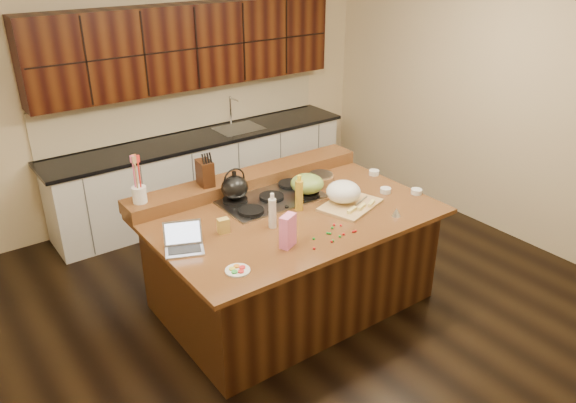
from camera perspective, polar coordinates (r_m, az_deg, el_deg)
room at (r=4.63m, az=0.36°, el=3.70°), size 5.52×5.02×2.72m
island at (r=5.02m, az=0.34°, el=-5.72°), size 2.40×1.60×0.92m
back_ledge at (r=5.31m, az=-4.13°, el=2.25°), size 2.40×0.30×0.12m
cooktop at (r=5.02m, az=-1.68°, el=0.33°), size 0.92×0.52×0.05m
back_counter at (r=6.69m, az=-8.97°, el=7.03°), size 3.70×0.66×2.40m
kettle at (r=4.92m, az=-5.44°, el=1.42°), size 0.31×0.31×0.21m
green_bowl at (r=5.04m, az=1.96°, el=1.83°), size 0.33×0.33×0.17m
laptop at (r=4.31m, az=-10.55°, el=-4.09°), size 0.35×0.32×0.20m
oil_bottle at (r=4.79m, az=1.14°, el=0.61°), size 0.09×0.09×0.27m
vinegar_bottle at (r=4.50m, az=-1.59°, el=-1.21°), size 0.07×0.07×0.25m
wooden_tray at (r=4.92m, az=5.82°, el=0.69°), size 0.61×0.52×0.21m
ramekin_a at (r=5.27m, az=12.92°, el=1.01°), size 0.13×0.13×0.04m
ramekin_b at (r=5.23m, az=9.88°, el=1.12°), size 0.12×0.12×0.04m
ramekin_c at (r=5.61m, az=8.73°, el=2.93°), size 0.10×0.10×0.04m
strainer_bowl at (r=5.33m, az=3.35°, el=2.21°), size 0.24×0.24×0.09m
kitchen_timer at (r=4.81m, az=10.95°, el=-1.06°), size 0.09×0.09×0.07m
pink_bag at (r=4.23m, az=-0.01°, el=-3.01°), size 0.16×0.13×0.26m
candy_plate at (r=4.00m, az=-5.14°, el=-6.99°), size 0.22×0.22×0.01m
package_box at (r=4.48m, az=-6.58°, el=-2.46°), size 0.10×0.07×0.12m
utensil_crock at (r=4.83m, az=-14.86°, el=0.68°), size 0.15×0.15×0.14m
knife_block at (r=5.04m, az=-8.43°, el=2.89°), size 0.13×0.20×0.23m
gumdrop_0 at (r=4.50m, az=6.64°, el=-3.06°), size 0.02×0.02×0.02m
gumdrop_1 at (r=4.42m, az=5.29°, el=-3.55°), size 0.02×0.02×0.02m
gumdrop_2 at (r=4.25m, az=2.67°, el=-4.78°), size 0.02×0.02×0.02m
gumdrop_3 at (r=4.54m, az=4.51°, el=-2.67°), size 0.02×0.02×0.02m
gumdrop_4 at (r=4.59m, az=5.39°, el=-2.42°), size 0.02×0.02×0.02m
gumdrop_5 at (r=4.38m, az=2.63°, el=-3.80°), size 0.02×0.02×0.02m
gumdrop_6 at (r=4.46m, az=5.67°, el=-3.32°), size 0.02×0.02×0.02m
gumdrop_7 at (r=4.46m, az=4.03°, el=-3.21°), size 0.02×0.02×0.02m
gumdrop_8 at (r=4.35m, az=4.45°, el=-4.07°), size 0.02×0.02×0.02m
gumdrop_9 at (r=4.46m, az=4.29°, el=-3.25°), size 0.02×0.02×0.02m
gumdrop_10 at (r=4.59m, az=4.71°, el=-2.35°), size 0.02×0.02×0.02m
gumdrop_11 at (r=4.36m, az=4.57°, el=-4.01°), size 0.02×0.02×0.02m
gumdrop_12 at (r=4.51m, az=6.88°, el=-2.99°), size 0.02×0.02×0.02m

